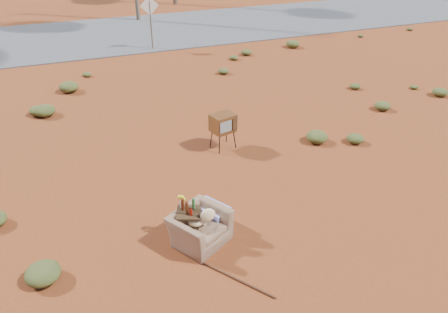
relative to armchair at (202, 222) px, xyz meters
name	(u,v)px	position (x,y,z in m)	size (l,w,h in m)	color
ground	(218,223)	(0.43, 0.34, -0.40)	(140.00, 140.00, 0.00)	maroon
highway	(107,35)	(0.43, 15.34, -0.38)	(140.00, 7.00, 0.04)	#565659
armchair	(202,222)	(0.00, 0.00, 0.00)	(1.26, 1.21, 0.85)	brown
tv_unit	(223,123)	(1.62, 3.14, 0.29)	(0.67, 0.59, 0.93)	black
side_table	(187,210)	(-0.24, 0.11, 0.25)	(0.57, 0.57, 0.90)	#392614
rusty_bar	(232,277)	(0.15, -1.13, -0.38)	(0.04, 0.04, 1.61)	#512615
road_sign	(150,13)	(1.93, 12.34, 1.10)	(0.78, 0.06, 2.19)	brown
scrub_patch	(132,129)	(-0.39, 4.75, -0.26)	(17.49, 8.07, 0.33)	#4C5324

